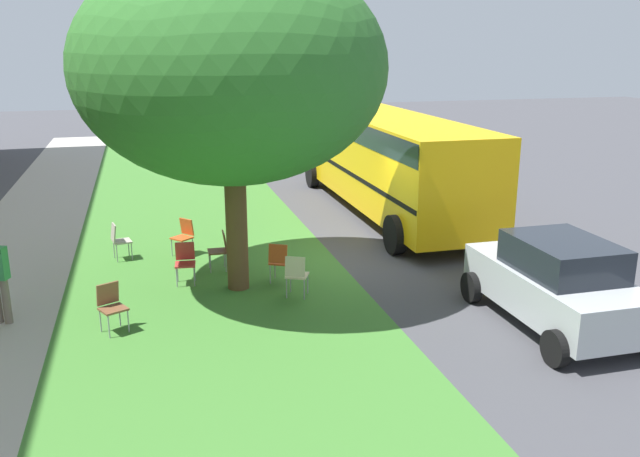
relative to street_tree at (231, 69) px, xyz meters
The scene contains 12 objects.
ground 5.30m from the street_tree, 69.89° to the right, with size 80.00×80.00×0.00m, color #424247.
grass_verge 4.59m from the street_tree, 26.95° to the left, with size 48.00×6.00×0.01m, color #3D752D.
street_tree is the anchor object (origin of this frame).
chair_0 4.13m from the street_tree, 10.01° to the left, with size 0.43×0.43×0.88m.
chair_1 5.29m from the street_tree, 43.28° to the left, with size 0.49×0.50×0.88m.
chair_2 4.15m from the street_tree, 128.52° to the right, with size 0.56×0.55×0.88m.
chair_3 4.78m from the street_tree, 19.98° to the left, with size 0.59×0.59×0.88m.
chair_4 4.03m from the street_tree, 85.67° to the right, with size 0.57×0.56×0.88m.
chair_5 4.11m from the street_tree, 60.98° to the left, with size 0.46×0.46×0.88m.
chair_6 4.90m from the street_tree, 122.51° to the left, with size 0.56×0.56×0.88m.
parked_car 7.18m from the street_tree, 123.21° to the right, with size 3.70×1.92×1.65m.
school_bus 7.95m from the street_tree, 44.53° to the right, with size 10.40×2.80×2.88m.
Camera 1 is at (-13.97, 4.43, 4.94)m, focal length 37.23 mm.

